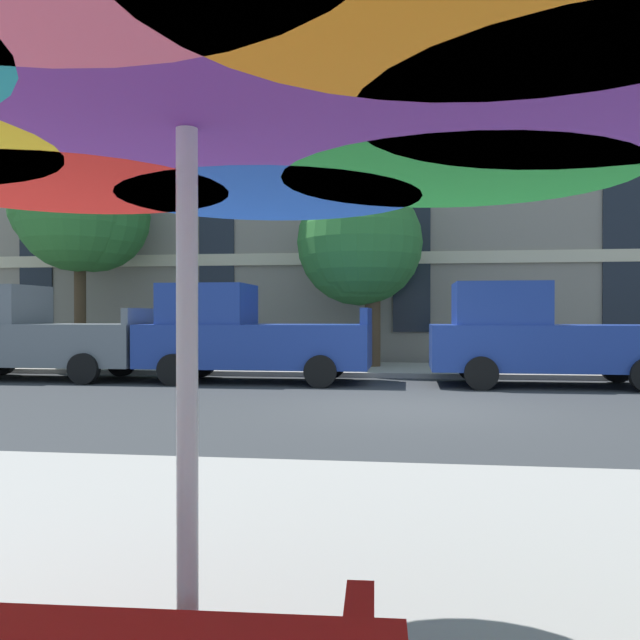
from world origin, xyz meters
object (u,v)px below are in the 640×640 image
object	(u,v)px
pickup_blue	(246,336)
street_tree_middle	(360,242)
pickup_gray	(30,335)
patio_umbrella	(187,59)
pickup_blue_midblock	(541,338)
street_tree_left	(79,211)

from	to	relation	value
pickup_blue	street_tree_middle	size ratio (longest dim) A/B	0.99
pickup_gray	pickup_blue	bearing A→B (deg)	0.00
street_tree_middle	patio_umbrella	world-z (taller)	street_tree_middle
pickup_blue_midblock	patio_umbrella	size ratio (longest dim) A/B	1.43
pickup_gray	patio_umbrella	distance (m)	15.15
pickup_blue_midblock	street_tree_left	distance (m)	13.02
patio_umbrella	pickup_blue_midblock	bearing A→B (deg)	74.93
street_tree_left	patio_umbrella	world-z (taller)	street_tree_left
street_tree_middle	patio_umbrella	distance (m)	16.07
pickup_gray	pickup_blue	world-z (taller)	same
pickup_blue	street_tree_middle	xyz separation A→B (m)	(2.35, 3.31, 2.44)
pickup_gray	street_tree_left	size ratio (longest dim) A/B	0.82
pickup_gray	patio_umbrella	world-z (taller)	patio_umbrella
pickup_blue	patio_umbrella	world-z (taller)	patio_umbrella
pickup_gray	patio_umbrella	bearing A→B (deg)	-57.22
pickup_gray	street_tree_left	distance (m)	4.80
pickup_gray	pickup_blue	size ratio (longest dim) A/B	1.00
pickup_blue_midblock	street_tree_left	bearing A→B (deg)	164.69
street_tree_left	patio_umbrella	size ratio (longest dim) A/B	1.74
pickup_blue_midblock	street_tree_middle	bearing A→B (deg)	140.83
pickup_blue	pickup_blue_midblock	xyz separation A→B (m)	(6.41, 0.00, 0.00)
pickup_blue	street_tree_left	distance (m)	7.44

